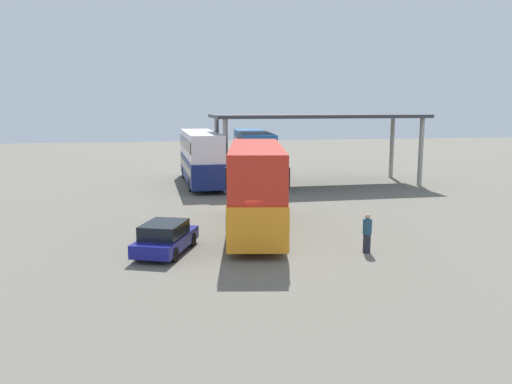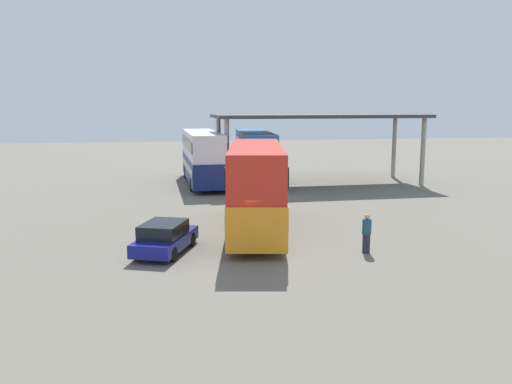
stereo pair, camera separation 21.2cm
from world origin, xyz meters
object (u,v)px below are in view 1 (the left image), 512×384
at_px(parked_hatchback, 165,238).
at_px(pedestrian_waiting, 367,233).
at_px(double_decker_main, 256,185).
at_px(double_decker_near_canopy, 201,156).
at_px(double_decker_mid_row, 253,155).

height_order(parked_hatchback, pedestrian_waiting, pedestrian_waiting).
height_order(double_decker_main, pedestrian_waiting, double_decker_main).
height_order(parked_hatchback, double_decker_near_canopy, double_decker_near_canopy).
relative_size(parked_hatchback, pedestrian_waiting, 2.51).
distance_m(double_decker_near_canopy, pedestrian_waiting, 21.61).
bearing_deg(pedestrian_waiting, double_decker_near_canopy, 6.69).
bearing_deg(double_decker_mid_row, double_decker_main, 174.59).
distance_m(double_decker_main, parked_hatchback, 5.65).
bearing_deg(pedestrian_waiting, double_decker_mid_row, -4.13).
relative_size(double_decker_main, parked_hatchback, 2.48).
distance_m(parked_hatchback, double_decker_near_canopy, 19.68).
height_order(double_decker_main, parked_hatchback, double_decker_main).
xyz_separation_m(parked_hatchback, double_decker_mid_row, (7.15, 18.67, 1.61)).
xyz_separation_m(double_decker_near_canopy, double_decker_mid_row, (4.10, -0.71, 0.01)).
xyz_separation_m(double_decker_mid_row, pedestrian_waiting, (1.29, -20.16, -1.44)).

